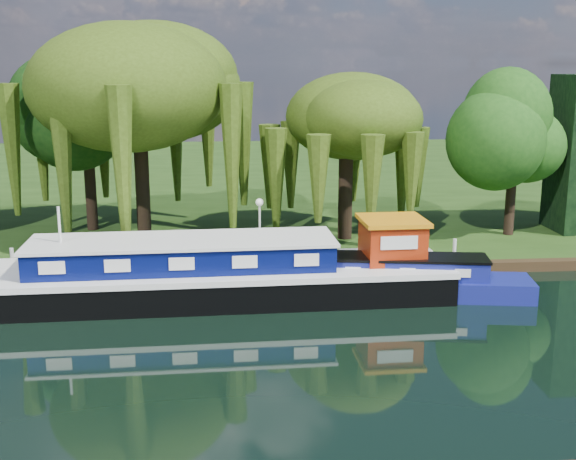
{
  "coord_description": "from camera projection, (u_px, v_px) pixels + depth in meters",
  "views": [
    {
      "loc": [
        -0.94,
        -21.67,
        8.97
      ],
      "look_at": [
        1.33,
        4.95,
        2.8
      ],
      "focal_mm": 45.0,
      "sensor_mm": 36.0,
      "label": 1
    }
  ],
  "objects": [
    {
      "name": "ground",
      "position": [
        260.0,
        350.0,
        23.13
      ],
      "size": [
        120.0,
        120.0,
        0.0
      ],
      "primitive_type": "plane",
      "color": "black"
    },
    {
      "name": "far_bank",
      "position": [
        239.0,
        179.0,
        56.09
      ],
      "size": [
        120.0,
        52.0,
        0.45
      ],
      "primitive_type": "cube",
      "color": "#1B360E",
      "rests_on": "ground"
    },
    {
      "name": "dutch_barge",
      "position": [
        214.0,
        274.0,
        28.08
      ],
      "size": [
        18.79,
        4.78,
        3.94
      ],
      "rotation": [
        0.0,
        0.0,
        0.03
      ],
      "color": "black",
      "rests_on": "ground"
    },
    {
      "name": "narrowboat",
      "position": [
        379.0,
        280.0,
        28.53
      ],
      "size": [
        12.09,
        3.82,
        1.74
      ],
      "rotation": [
        0.0,
        0.0,
        -0.16
      ],
      "color": "navy",
      "rests_on": "ground"
    },
    {
      "name": "willow_left",
      "position": [
        138.0,
        89.0,
        34.65
      ],
      "size": [
        8.4,
        8.4,
        10.07
      ],
      "color": "black",
      "rests_on": "far_bank"
    },
    {
      "name": "willow_right",
      "position": [
        346.0,
        132.0,
        34.97
      ],
      "size": [
        5.97,
        5.97,
        7.28
      ],
      "color": "black",
      "rests_on": "far_bank"
    },
    {
      "name": "tree_far_mid",
      "position": [
        86.0,
        121.0,
        36.81
      ],
      "size": [
        5.01,
        5.01,
        8.2
      ],
      "color": "black",
      "rests_on": "far_bank"
    },
    {
      "name": "tree_far_right",
      "position": [
        515.0,
        137.0,
        35.85
      ],
      "size": [
        4.38,
        4.38,
        7.17
      ],
      "color": "black",
      "rests_on": "far_bank"
    },
    {
      "name": "lamppost",
      "position": [
        260.0,
        211.0,
        32.82
      ],
      "size": [
        0.36,
        0.36,
        2.56
      ],
      "color": "silver",
      "rests_on": "far_bank"
    },
    {
      "name": "mooring_posts",
      "position": [
        239.0,
        255.0,
        31.03
      ],
      "size": [
        19.16,
        0.16,
        1.0
      ],
      "color": "silver",
      "rests_on": "far_bank"
    }
  ]
}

